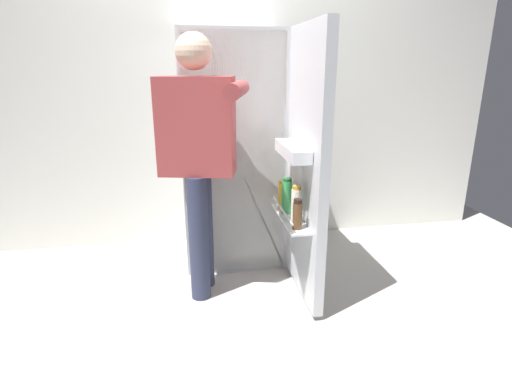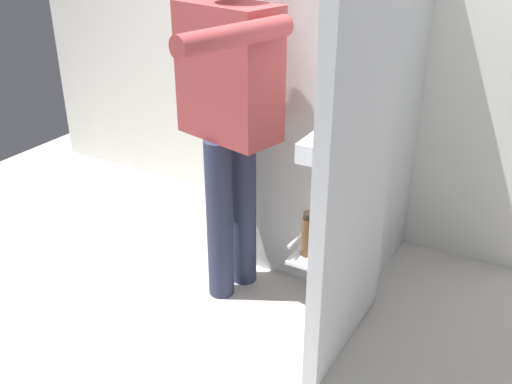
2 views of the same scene
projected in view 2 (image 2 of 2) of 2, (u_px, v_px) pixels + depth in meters
ground_plane at (273, 306)px, 2.70m from camera, size 5.04×5.04×0.00m
kitchen_wall at (366, 9)px, 2.88m from camera, size 4.40×0.10×2.41m
refrigerator at (333, 111)px, 2.71m from camera, size 0.75×1.28×1.61m
person at (231, 102)px, 2.42m from camera, size 0.54×0.78×1.56m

